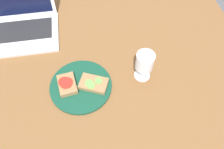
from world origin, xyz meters
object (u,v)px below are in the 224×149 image
object	(u,v)px
sandwich_with_cucumber	(94,84)
sandwich_with_tomato	(67,84)
wine_glass	(145,62)
laptop	(22,22)
plate	(81,86)

from	to	relation	value
sandwich_with_cucumber	sandwich_with_tomato	distance (cm)	10.87
sandwich_with_cucumber	sandwich_with_tomato	bearing A→B (deg)	173.07
wine_glass	laptop	distance (cm)	63.96
sandwich_with_cucumber	wine_glass	distance (cm)	22.39
sandwich_with_tomato	laptop	world-z (taller)	laptop
sandwich_with_tomato	sandwich_with_cucumber	bearing A→B (deg)	-6.93
sandwich_with_tomato	laptop	bearing A→B (deg)	117.75
plate	sandwich_with_cucumber	world-z (taller)	sandwich_with_cucumber
plate	sandwich_with_tomato	size ratio (longest dim) A/B	2.38
wine_glass	laptop	bearing A→B (deg)	144.36
wine_glass	sandwich_with_tomato	bearing A→B (deg)	-178.58
sandwich_with_tomato	plate	bearing A→B (deg)	-6.91
plate	sandwich_with_tomato	world-z (taller)	sandwich_with_tomato
laptop	plate	bearing A→B (deg)	-56.65
plate	laptop	size ratio (longest dim) A/B	0.76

